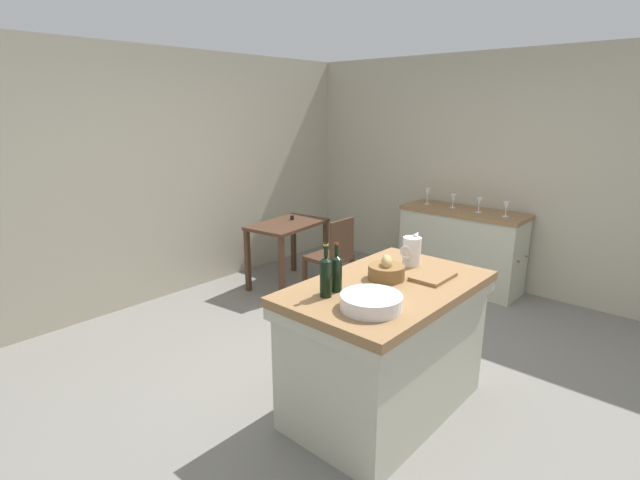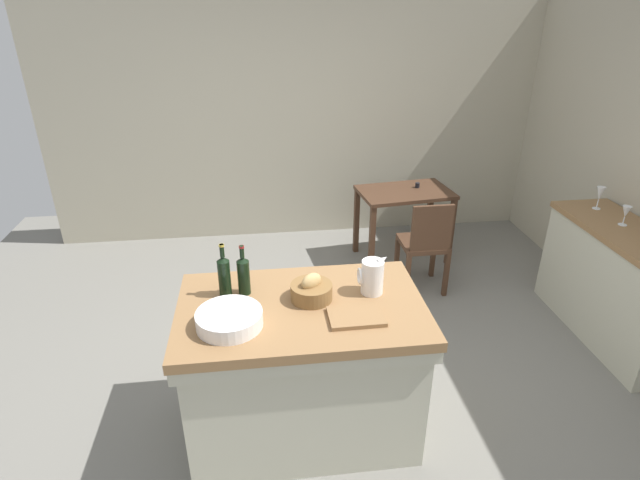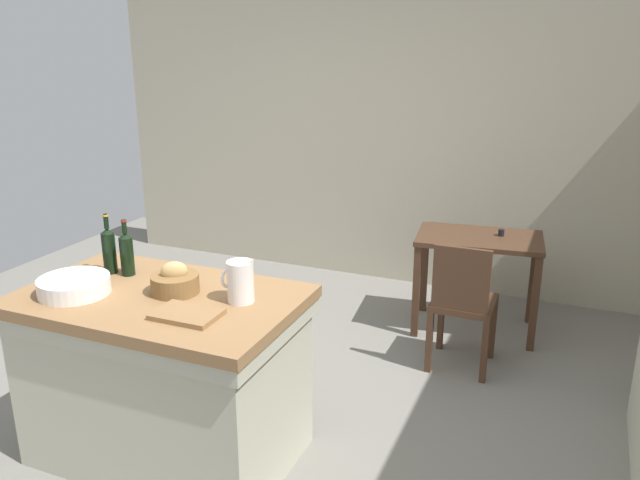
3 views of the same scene
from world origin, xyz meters
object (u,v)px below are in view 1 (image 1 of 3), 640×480
Objects in this scene: writing_desk at (288,233)px; wooden_chair at (333,256)px; wine_bottle_dark at (336,272)px; wine_glass_far_left at (506,206)px; wine_bottle_amber at (326,275)px; wine_glass_middle at (453,199)px; wine_glass_left at (479,202)px; island_table at (385,343)px; wash_bowl at (371,302)px; wine_glass_right at (428,193)px; bread_basket at (386,271)px; side_cabinet at (461,248)px; pitcher at (412,251)px; cutting_board at (433,277)px.

wooden_chair reaches higher than writing_desk.
wine_glass_far_left is (2.83, 0.04, -0.04)m from wine_bottle_dark.
wine_bottle_amber reaches higher than writing_desk.
wine_glass_left is at bearing -96.65° from wine_glass_middle.
island_table is 2.62m from wine_glass_left.
wash_bowl is 1.86× the size of wine_glass_right.
wine_glass_far_left is at bearing -93.99° from wine_glass_middle.
wine_bottle_dark is 1.85× the size of wine_glass_left.
wooden_chair is at bearing 164.55° from wine_glass_right.
wine_glass_middle is at bearing 17.22° from bread_basket.
pitcher is at bearing -164.35° from side_cabinet.
wine_glass_far_left is at bearing 9.50° from cutting_board.
writing_desk is 2.38m from wine_glass_far_left.
side_cabinet is 2.95m from wine_bottle_dark.
pitcher is 2.39m from wine_glass_right.
pitcher is 1.03× the size of bread_basket.
wine_glass_left is at bearing -52.51° from writing_desk.
writing_desk is 1.72m from wine_glass_right.
wine_glass_right is at bearing 23.93° from wash_bowl.
wine_glass_far_left is (2.45, 0.15, 0.03)m from bread_basket.
writing_desk is 3.11× the size of wine_bottle_dark.
wine_glass_right is at bearing 87.35° from wine_glass_far_left.
wooden_chair is 4.74× the size of wine_glass_right.
wine_bottle_amber is at bearing 168.21° from bread_basket.
cutting_board is 2.26m from wine_glass_far_left.
wooden_chair is 3.63× the size of pitcher.
bread_basket reaches higher than side_cabinet.
writing_desk is at bearing 61.17° from bread_basket.
side_cabinet is 9.00× the size of wine_glass_middle.
side_cabinet is at bearing 87.36° from wine_glass_far_left.
wooden_chair is 5.39× the size of wine_glass_left.
writing_desk is 5.77× the size of wine_glass_left.
wine_bottle_dark reaches higher than wine_glass_left.
wine_glass_far_left is at bearing 3.48° from bread_basket.
pitcher is at bearing -153.31° from wine_glass_right.
wooden_chair is at bearing 39.05° from wine_bottle_amber.
cutting_board is at bearing -119.87° from wooden_chair.
wine_bottle_amber reaches higher than island_table.
wine_bottle_amber is 2.09× the size of wine_glass_far_left.
cutting_board is (0.22, -0.22, -0.05)m from bread_basket.
cutting_board is 2.48m from wine_glass_middle.
cutting_board is at bearing -29.34° from wine_bottle_dark.
wine_glass_far_left is (2.94, 0.05, -0.04)m from wine_bottle_amber.
wine_glass_far_left reaches higher than writing_desk.
side_cabinet is 3.95× the size of wash_bowl.
side_cabinet is 5.63× the size of pitcher.
pitcher reaches higher than bread_basket.
wooden_chair is 1.94m from bread_basket.
side_cabinet is at bearing 20.56° from cutting_board.
wine_bottle_dark is at bearing -179.26° from wine_glass_far_left.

